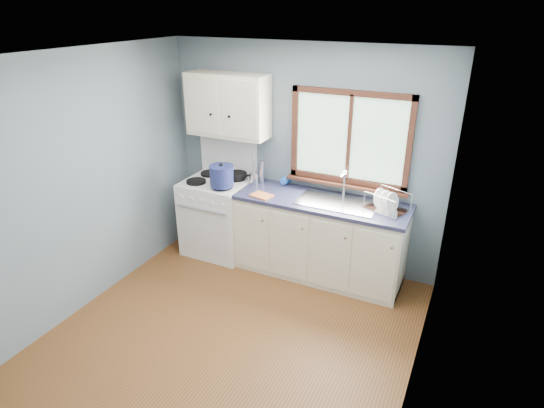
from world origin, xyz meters
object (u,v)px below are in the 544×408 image
at_px(skillet, 237,175).
at_px(thermos, 262,172).
at_px(sink, 337,208).
at_px(utensil_crock, 254,178).
at_px(stockpot, 222,176).
at_px(gas_range, 218,214).
at_px(dish_rack, 386,205).
at_px(base_cabinets, 319,242).

relative_size(skillet, thermos, 1.43).
relative_size(sink, thermos, 3.06).
bearing_deg(sink, thermos, 170.47).
bearing_deg(utensil_crock, stockpot, -127.80).
bearing_deg(gas_range, utensil_crock, 18.35).
bearing_deg(utensil_crock, dish_rack, -2.89).
height_order(sink, dish_rack, sink).
height_order(stockpot, utensil_crock, utensil_crock).
distance_m(gas_range, thermos, 0.78).
bearing_deg(stockpot, base_cabinets, 9.77).
relative_size(utensil_crock, thermos, 1.26).
relative_size(skillet, dish_rack, 0.82).
bearing_deg(utensil_crock, base_cabinets, -8.05).
height_order(skillet, stockpot, stockpot).
distance_m(sink, stockpot, 1.33).
bearing_deg(dish_rack, thermos, -161.71).
bearing_deg(base_cabinets, gas_range, -179.18).
distance_m(utensil_crock, thermos, 0.11).
distance_m(gas_range, skillet, 0.55).
bearing_deg(stockpot, thermos, 48.08).
relative_size(gas_range, base_cabinets, 0.74).
distance_m(skillet, thermos, 0.32).
bearing_deg(gas_range, dish_rack, 1.85).
distance_m(gas_range, sink, 1.53).
relative_size(base_cabinets, stockpot, 5.71).
xyz_separation_m(base_cabinets, skillet, (-1.11, 0.13, 0.57)).
xyz_separation_m(stockpot, utensil_crock, (0.25, 0.32, -0.09)).
bearing_deg(dish_rack, sink, -151.89).
bearing_deg(gas_range, sink, 0.71).
bearing_deg(stockpot, dish_rack, 7.54).
bearing_deg(base_cabinets, thermos, 168.41).
relative_size(stockpot, thermos, 1.18).
bearing_deg(gas_range, skillet, 37.18).
xyz_separation_m(utensil_crock, thermos, (0.07, 0.04, 0.07)).
distance_m(sink, thermos, 1.01).
relative_size(skillet, stockpot, 1.21).
bearing_deg(dish_rack, base_cabinets, -153.30).
bearing_deg(thermos, stockpot, -131.92).
relative_size(stockpot, utensil_crock, 0.94).
xyz_separation_m(thermos, dish_rack, (1.48, -0.12, -0.08)).
bearing_deg(thermos, skillet, -173.46).
bearing_deg(gas_range, stockpot, -43.45).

